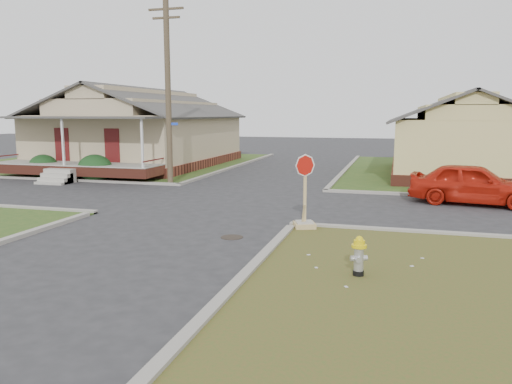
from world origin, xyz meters
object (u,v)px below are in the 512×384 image
(utility_pole, at_px, (168,89))
(stop_sign, at_px, (305,212))
(red_sedan, at_px, (473,184))
(fire_hydrant, at_px, (359,254))

(utility_pole, relative_size, stop_sign, 3.99)
(stop_sign, relative_size, red_sedan, 0.48)
(stop_sign, xyz_separation_m, red_sedan, (5.53, 5.99, 0.27))
(utility_pole, bearing_deg, stop_sign, -43.59)
(utility_pole, distance_m, red_sedan, 14.38)
(stop_sign, bearing_deg, fire_hydrant, -85.88)
(utility_pole, distance_m, stop_sign, 12.06)
(fire_hydrant, height_order, red_sedan, red_sedan)
(fire_hydrant, bearing_deg, stop_sign, 92.21)
(stop_sign, bearing_deg, utility_pole, 115.60)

